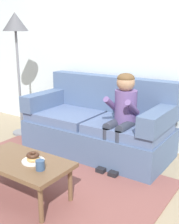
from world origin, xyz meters
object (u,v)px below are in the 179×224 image
object	(u,v)px
coffee_table	(23,165)
floor_lamp	(16,33)
couch	(99,126)
person_child	(122,111)
toy_controller	(29,163)
donut	(33,159)
mug	(40,165)

from	to	relation	value
coffee_table	floor_lamp	world-z (taller)	floor_lamp
couch	person_child	distance (m)	0.59
toy_controller	floor_lamp	world-z (taller)	floor_lamp
couch	toy_controller	bearing A→B (deg)	-118.32
person_child	donut	size ratio (longest dim) A/B	9.18
person_child	mug	size ratio (longest dim) A/B	12.24
person_child	toy_controller	xyz separation A→B (m)	(-0.91, -0.64, -0.65)
coffee_table	donut	world-z (taller)	donut
coffee_table	toy_controller	bearing A→B (deg)	132.01
toy_controller	person_child	bearing A→B (deg)	55.62
coffee_table	toy_controller	xyz separation A→B (m)	(-0.48, 0.53, -0.32)
couch	donut	xyz separation A→B (m)	(0.13, -1.34, 0.07)
person_child	floor_lamp	distance (m)	2.01
couch	mug	distance (m)	1.45
coffee_table	person_child	world-z (taller)	person_child
donut	toy_controller	world-z (taller)	donut
couch	mug	size ratio (longest dim) A/B	21.18
couch	donut	size ratio (longest dim) A/B	15.89
floor_lamp	toy_controller	bearing A→B (deg)	-38.99
coffee_table	floor_lamp	size ratio (longest dim) A/B	0.51
toy_controller	floor_lamp	size ratio (longest dim) A/B	0.12
donut	mug	world-z (taller)	mug
person_child	floor_lamp	xyz separation A→B (m)	(-1.81, 0.10, 0.86)
couch	person_child	xyz separation A→B (m)	(0.45, -0.21, 0.32)
person_child	coffee_table	bearing A→B (deg)	-110.25
floor_lamp	coffee_table	bearing A→B (deg)	-42.41
couch	floor_lamp	world-z (taller)	floor_lamp
person_child	toy_controller	bearing A→B (deg)	-144.97
mug	toy_controller	distance (m)	1.03
floor_lamp	couch	bearing A→B (deg)	4.83
coffee_table	person_child	size ratio (longest dim) A/B	0.85
couch	person_child	bearing A→B (deg)	-24.97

